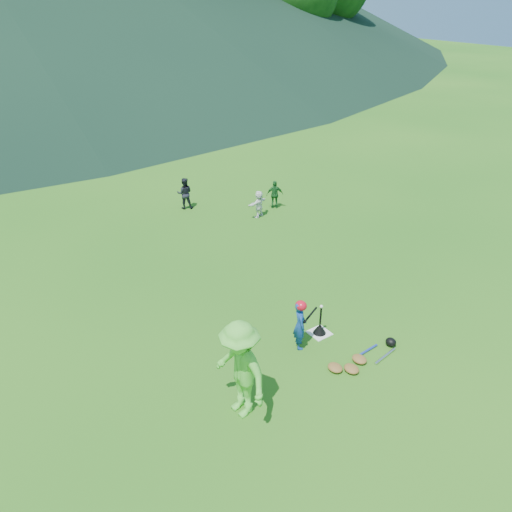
{
  "coord_description": "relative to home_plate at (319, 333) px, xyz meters",
  "views": [
    {
      "loc": [
        -6.46,
        -6.61,
        6.98
      ],
      "look_at": [
        0.0,
        2.5,
        0.9
      ],
      "focal_mm": 35.0,
      "sensor_mm": 36.0,
      "label": 1
    }
  ],
  "objects": [
    {
      "name": "baseball",
      "position": [
        0.0,
        0.0,
        0.73
      ],
      "size": [
        0.08,
        0.08,
        0.08
      ],
      "primitive_type": "sphere",
      "color": "white",
      "rests_on": "batting_tee"
    },
    {
      "name": "outfield_fence",
      "position": [
        0.0,
        28.0,
        0.69
      ],
      "size": [
        70.07,
        0.08,
        1.33
      ],
      "color": "gray",
      "rests_on": "ground"
    },
    {
      "name": "fielder_d",
      "position": [
        2.67,
        6.1,
        0.46
      ],
      "size": [
        0.91,
        0.5,
        0.93
      ],
      "primitive_type": "imported",
      "rotation": [
        0.0,
        0.0,
        3.41
      ],
      "color": "white",
      "rests_on": "ground"
    },
    {
      "name": "equipment_pile",
      "position": [
        0.04,
        -1.22,
        0.06
      ],
      "size": [
        1.8,
        0.57,
        0.19
      ],
      "color": "olive",
      "rests_on": "ground"
    },
    {
      "name": "batter_gear",
      "position": [
        -0.65,
        -0.08,
        1.03
      ],
      "size": [
        0.71,
        0.3,
        0.51
      ],
      "color": "red",
      "rests_on": "ground"
    },
    {
      "name": "fielder_c",
      "position": [
        3.58,
        6.4,
        0.49
      ],
      "size": [
        0.63,
        0.52,
        1.01
      ],
      "primitive_type": "imported",
      "rotation": [
        0.0,
        0.0,
        2.59
      ],
      "color": "#1B5B24",
      "rests_on": "ground"
    },
    {
      "name": "home_plate",
      "position": [
        0.0,
        0.0,
        0.0
      ],
      "size": [
        0.45,
        0.45,
        0.02
      ],
      "primitive_type": "cube",
      "color": "silver",
      "rests_on": "ground"
    },
    {
      "name": "ground",
      "position": [
        0.0,
        0.0,
        -0.01
      ],
      "size": [
        120.0,
        120.0,
        0.0
      ],
      "primitive_type": "plane",
      "color": "#1F5C15",
      "rests_on": "ground"
    },
    {
      "name": "fielder_b",
      "position": [
        0.98,
        8.21,
        0.55
      ],
      "size": [
        0.68,
        0.64,
        1.12
      ],
      "primitive_type": "imported",
      "rotation": [
        0.0,
        0.0,
        2.63
      ],
      "color": "black",
      "rests_on": "ground"
    },
    {
      "name": "batter_child",
      "position": [
        -0.67,
        -0.08,
        0.57
      ],
      "size": [
        0.44,
        0.5,
        1.15
      ],
      "primitive_type": "imported",
      "rotation": [
        0.0,
        0.0,
        1.08
      ],
      "color": "navy",
      "rests_on": "ground"
    },
    {
      "name": "batting_tee",
      "position": [
        0.0,
        0.0,
        0.12
      ],
      "size": [
        0.3,
        0.3,
        0.68
      ],
      "color": "black",
      "rests_on": "home_plate"
    },
    {
      "name": "adult_coach",
      "position": [
        -2.77,
        -0.92,
        0.98
      ],
      "size": [
        0.82,
        1.33,
        1.98
      ],
      "primitive_type": "imported",
      "rotation": [
        0.0,
        0.0,
        -1.51
      ],
      "color": "#58C73A",
      "rests_on": "ground"
    }
  ]
}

